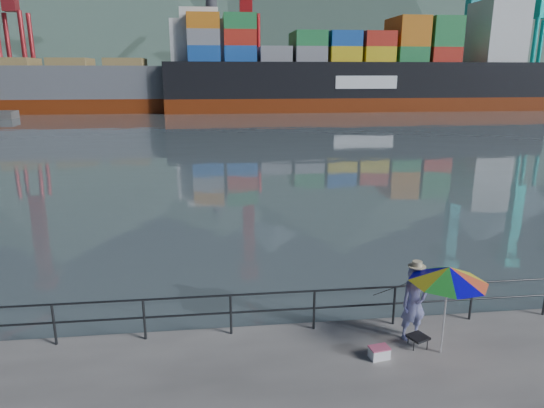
{
  "coord_description": "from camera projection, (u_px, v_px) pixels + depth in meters",
  "views": [
    {
      "loc": [
        -1.25,
        -8.68,
        6.03
      ],
      "look_at": [
        0.49,
        6.0,
        2.0
      ],
      "focal_mm": 32.0,
      "sensor_mm": 36.0,
      "label": 1
    }
  ],
  "objects": [
    {
      "name": "container_ship",
      "position": [
        367.0,
        74.0,
        81.73
      ],
      "size": [
        63.52,
        10.59,
        18.1
      ],
      "color": "maroon",
      "rests_on": "ground"
    },
    {
      "name": "far_dock",
      "position": [
        268.0,
        102.0,
        100.28
      ],
      "size": [
        200.0,
        40.0,
        0.4
      ],
      "primitive_type": "cube",
      "color": "#514F4C",
      "rests_on": "ground"
    },
    {
      "name": "beach_umbrella",
      "position": [
        449.0,
        275.0,
        10.29
      ],
      "size": [
        2.04,
        2.04,
        2.05
      ],
      "color": "white",
      "rests_on": "ground"
    },
    {
      "name": "mountains",
      "position": [
        306.0,
        0.0,
        204.15
      ],
      "size": [
        600.0,
        332.8,
        80.0
      ],
      "color": "#385147",
      "rests_on": "ground"
    },
    {
      "name": "folding_stool",
      "position": [
        418.0,
        341.0,
        10.98
      ],
      "size": [
        0.52,
        0.52,
        0.26
      ],
      "color": "black",
      "rests_on": "ground"
    },
    {
      "name": "harbor_water",
      "position": [
        218.0,
        95.0,
        134.6
      ],
      "size": [
        500.0,
        280.0,
        0.0
      ],
      "primitive_type": "cube",
      "color": "#536368",
      "rests_on": "ground"
    },
    {
      "name": "guardrail",
      "position": [
        273.0,
        312.0,
        11.54
      ],
      "size": [
        22.0,
        0.06,
        1.03
      ],
      "color": "#2D3033",
      "rests_on": "ground"
    },
    {
      "name": "cooler_bag",
      "position": [
        379.0,
        353.0,
        10.54
      ],
      "size": [
        0.45,
        0.34,
        0.24
      ],
      "primitive_type": "cube",
      "rotation": [
        0.0,
        0.0,
        0.17
      ],
      "color": "white",
      "rests_on": "ground"
    },
    {
      "name": "bulk_carrier",
      "position": [
        103.0,
        85.0,
        78.6
      ],
      "size": [
        56.01,
        9.69,
        14.5
      ],
      "color": "maroon",
      "rests_on": "ground"
    },
    {
      "name": "port_cranes",
      "position": [
        386.0,
        17.0,
        89.84
      ],
      "size": [
        116.0,
        28.0,
        38.4
      ],
      "color": "red",
      "rests_on": "ground"
    },
    {
      "name": "container_stacks",
      "position": [
        383.0,
        89.0,
        102.32
      ],
      "size": [
        58.0,
        5.4,
        7.8
      ],
      "color": "#267F3F",
      "rests_on": "ground"
    },
    {
      "name": "fisherman",
      "position": [
        414.0,
        303.0,
        11.15
      ],
      "size": [
        0.71,
        0.52,
        1.78
      ],
      "primitive_type": "imported",
      "rotation": [
        0.0,
        0.0,
        0.16
      ],
      "color": "navy",
      "rests_on": "ground"
    },
    {
      "name": "fishing_rod",
      "position": [
        394.0,
        320.0,
        12.21
      ],
      "size": [
        0.64,
        1.49,
        1.13
      ],
      "primitive_type": "cylinder",
      "rotation": [
        0.96,
        0.0,
        0.4
      ],
      "color": "black",
      "rests_on": "ground"
    }
  ]
}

